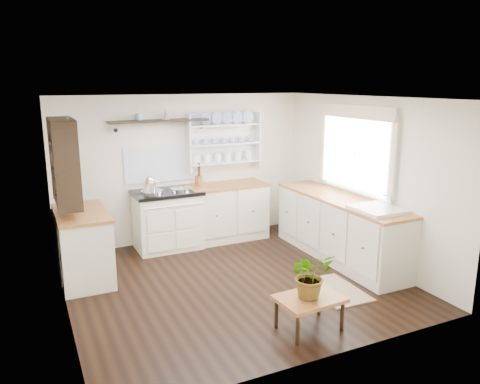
# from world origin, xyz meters

# --- Properties ---
(floor) EXTENTS (4.00, 3.80, 0.01)m
(floor) POSITION_xyz_m (0.00, 0.00, 0.00)
(floor) COLOR black
(floor) RESTS_ON ground
(wall_back) EXTENTS (4.00, 0.02, 2.30)m
(wall_back) POSITION_xyz_m (0.00, 1.90, 1.15)
(wall_back) COLOR silver
(wall_back) RESTS_ON ground
(wall_right) EXTENTS (0.02, 3.80, 2.30)m
(wall_right) POSITION_xyz_m (2.00, 0.00, 1.15)
(wall_right) COLOR silver
(wall_right) RESTS_ON ground
(wall_left) EXTENTS (0.02, 3.80, 2.30)m
(wall_left) POSITION_xyz_m (-2.00, 0.00, 1.15)
(wall_left) COLOR silver
(wall_left) RESTS_ON ground
(ceiling) EXTENTS (4.00, 3.80, 0.01)m
(ceiling) POSITION_xyz_m (0.00, 0.00, 2.30)
(ceiling) COLOR white
(ceiling) RESTS_ON wall_back
(window) EXTENTS (0.08, 1.55, 1.22)m
(window) POSITION_xyz_m (1.95, 0.15, 1.56)
(window) COLOR white
(window) RESTS_ON wall_right
(aga_cooker) EXTENTS (1.00, 0.69, 0.92)m
(aga_cooker) POSITION_xyz_m (-0.39, 1.57, 0.45)
(aga_cooker) COLOR white
(aga_cooker) RESTS_ON floor
(back_cabinets) EXTENTS (1.27, 0.63, 0.90)m
(back_cabinets) POSITION_xyz_m (0.60, 1.60, 0.46)
(back_cabinets) COLOR beige
(back_cabinets) RESTS_ON floor
(right_cabinets) EXTENTS (0.62, 2.43, 0.90)m
(right_cabinets) POSITION_xyz_m (1.70, 0.10, 0.46)
(right_cabinets) COLOR beige
(right_cabinets) RESTS_ON floor
(belfast_sink) EXTENTS (0.55, 0.60, 0.45)m
(belfast_sink) POSITION_xyz_m (1.70, -0.65, 0.80)
(belfast_sink) COLOR white
(belfast_sink) RESTS_ON right_cabinets
(left_cabinets) EXTENTS (0.62, 1.13, 0.90)m
(left_cabinets) POSITION_xyz_m (-1.70, 0.90, 0.46)
(left_cabinets) COLOR beige
(left_cabinets) RESTS_ON floor
(plate_rack) EXTENTS (1.20, 0.22, 0.90)m
(plate_rack) POSITION_xyz_m (0.65, 1.86, 1.56)
(plate_rack) COLOR white
(plate_rack) RESTS_ON wall_back
(high_shelf) EXTENTS (1.50, 0.29, 0.16)m
(high_shelf) POSITION_xyz_m (-0.40, 1.78, 1.91)
(high_shelf) COLOR black
(high_shelf) RESTS_ON wall_back
(left_shelving) EXTENTS (0.28, 0.80, 1.05)m
(left_shelving) POSITION_xyz_m (-1.84, 0.90, 1.55)
(left_shelving) COLOR black
(left_shelving) RESTS_ON wall_left
(kettle) EXTENTS (0.19, 0.19, 0.23)m
(kettle) POSITION_xyz_m (-0.67, 1.45, 1.05)
(kettle) COLOR silver
(kettle) RESTS_ON aga_cooker
(utensil_crock) EXTENTS (0.12, 0.12, 0.14)m
(utensil_crock) POSITION_xyz_m (0.17, 1.68, 0.98)
(utensil_crock) COLOR brown
(utensil_crock) RESTS_ON back_cabinets
(center_table) EXTENTS (0.69, 0.51, 0.36)m
(center_table) POSITION_xyz_m (0.21, -1.40, 0.31)
(center_table) COLOR brown
(center_table) RESTS_ON floor
(potted_plant) EXTENTS (0.47, 0.42, 0.48)m
(potted_plant) POSITION_xyz_m (0.21, -1.40, 0.60)
(potted_plant) COLOR #3F7233
(potted_plant) RESTS_ON center_table
(floor_rug) EXTENTS (0.58, 0.87, 0.02)m
(floor_rug) POSITION_xyz_m (1.01, -0.78, 0.01)
(floor_rug) COLOR olive
(floor_rug) RESTS_ON floor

